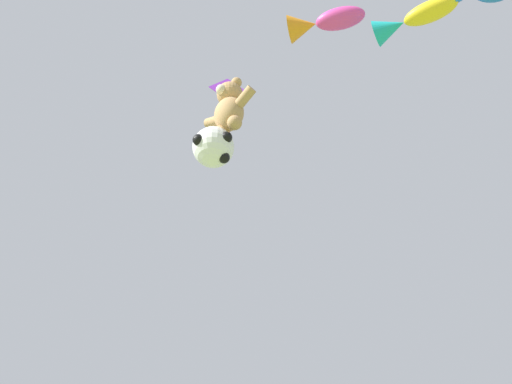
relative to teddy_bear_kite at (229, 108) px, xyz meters
name	(u,v)px	position (x,y,z in m)	size (l,w,h in m)	color
teddy_bear_kite	(229,108)	(0.00, 0.00, 0.00)	(1.83, 0.81, 1.86)	tan
soccer_ball_kite	(214,147)	(-0.46, -0.06, -1.14)	(1.17, 1.17, 1.08)	white
fish_kite_magenta	(321,23)	(2.26, 1.36, 2.83)	(2.24, 1.75, 0.82)	#E53F9E
fish_kite_goldfin	(410,20)	(4.30, 2.50, 1.98)	(2.31, 1.30, 0.74)	yellow
diamond_kite	(227,93)	(-2.19, 1.75, 3.77)	(0.78, 1.02, 3.17)	purple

